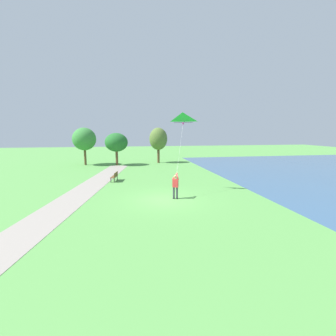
{
  "coord_description": "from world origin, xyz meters",
  "views": [
    {
      "loc": [
        -2.66,
        -16.33,
        4.86
      ],
      "look_at": [
        0.37,
        1.04,
        2.11
      ],
      "focal_mm": 25.59,
      "sensor_mm": 36.0,
      "label": 1
    }
  ],
  "objects": [
    {
      "name": "person_kite_flyer",
      "position": [
        0.75,
        0.1,
        1.05
      ],
      "size": [
        0.51,
        0.63,
        1.83
      ],
      "color": "#232328",
      "rests_on": "ground"
    },
    {
      "name": "tree_behind_path",
      "position": [
        -8.5,
        19.29,
        3.7
      ],
      "size": [
        3.26,
        3.43,
        5.32
      ],
      "color": "brown",
      "rests_on": "ground"
    },
    {
      "name": "tree_treeline_left",
      "position": [
        2.17,
        19.93,
        3.62
      ],
      "size": [
        2.72,
        2.41,
        5.35
      ],
      "color": "brown",
      "rests_on": "ground"
    },
    {
      "name": "ground_plane",
      "position": [
        0.0,
        0.0,
        0.0
      ],
      "size": [
        120.0,
        120.0,
        0.0
      ],
      "primitive_type": "plane",
      "color": "#569947"
    },
    {
      "name": "park_bench_near_walkway",
      "position": [
        -3.84,
        7.13,
        0.51
      ],
      "size": [
        0.69,
        1.55,
        0.88
      ],
      "color": "brown",
      "rests_on": "ground"
    },
    {
      "name": "walkway_path",
      "position": [
        -6.44,
        2.0,
        0.01
      ],
      "size": [
        7.9,
        31.93,
        0.02
      ],
      "primitive_type": "cube",
      "rotation": [
        0.0,
        0.0,
        -0.17
      ],
      "color": "gray",
      "rests_on": "ground"
    },
    {
      "name": "tree_horizon_far",
      "position": [
        -4.03,
        18.29,
        3.23
      ],
      "size": [
        3.2,
        3.01,
        4.57
      ],
      "color": "brown",
      "rests_on": "ground"
    },
    {
      "name": "flying_kite",
      "position": [
        1.69,
        2.04,
        5.77
      ],
      "size": [
        1.68,
        2.18,
        4.46
      ],
      "color": "green"
    }
  ]
}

